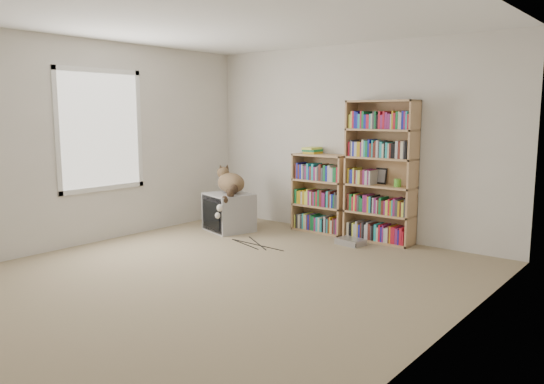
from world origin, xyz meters
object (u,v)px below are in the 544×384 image
Objects in this scene: bookcase_tall at (381,175)px; cat at (229,186)px; bookcase_short at (321,196)px; crt_tv at (229,212)px; dvd_player at (351,242)px.

cat is at bearing -158.60° from bookcase_tall.
bookcase_short is at bearing -179.98° from bookcase_tall.
cat is (-0.00, 0.01, 0.36)m from crt_tv.
dvd_player is (-0.18, -0.39, -0.80)m from bookcase_tall.
cat is 0.70× the size of bookcase_short.
bookcase_short is (-0.89, -0.00, -0.35)m from bookcase_tall.
crt_tv is 1.28m from bookcase_short.
cat is 1.85m from dvd_player.
cat is at bearing -143.54° from bookcase_short.
cat is at bearing 113.50° from crt_tv.
bookcase_tall is at bearing 72.87° from dvd_player.
cat is 2.05m from bookcase_tall.
bookcase_tall is at bearing 38.18° from crt_tv.
cat is 0.42× the size of bookcase_tall.
bookcase_tall reaches higher than dvd_player.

